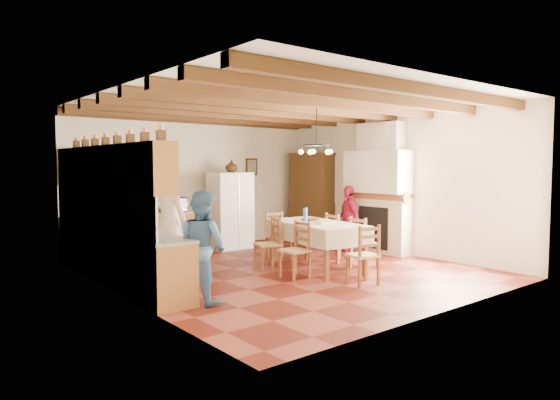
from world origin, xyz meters
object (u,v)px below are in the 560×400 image
object	(u,v)px
chair_right_near	(364,243)
chair_right_far	(339,237)
chair_left_near	(295,249)
chair_left_far	(267,243)
person_woman_red	(349,218)
microwave	(173,204)
dining_table	(316,227)
hutch	(312,197)
refrigerator	(230,210)
chair_end_far	(279,236)
chair_end_near	(363,254)
person_man	(169,222)
person_woman_blue	(203,247)

from	to	relation	value
chair_right_near	chair_right_far	bearing A→B (deg)	-10.57
chair_left_near	chair_left_far	size ratio (longest dim) A/B	1.00
person_woman_red	microwave	size ratio (longest dim) A/B	2.71
dining_table	microwave	world-z (taller)	microwave
chair_left_near	person_woman_red	world-z (taller)	person_woman_red
hutch	microwave	xyz separation A→B (m)	(-3.48, 0.63, -0.05)
refrigerator	hutch	distance (m)	2.24
person_woman_red	chair_end_far	bearing A→B (deg)	-75.13
chair_end_far	chair_right_near	bearing A→B (deg)	-63.83
refrigerator	chair_right_near	size ratio (longest dim) A/B	1.80
refrigerator	chair_end_near	xyz separation A→B (m)	(-0.26, -4.24, -0.38)
person_woman_red	chair_end_near	bearing A→B (deg)	-20.08
chair_right_near	dining_table	bearing A→B (deg)	54.37
chair_right_far	microwave	world-z (taller)	microwave
chair_end_far	person_woman_red	world-z (taller)	person_woman_red
person_man	person_woman_red	distance (m)	4.45
chair_end_near	person_woman_blue	world-z (taller)	person_woman_blue
chair_end_far	microwave	size ratio (longest dim) A/B	1.79
chair_left_far	person_woman_red	xyz separation A→B (m)	(2.56, 0.41, 0.25)
chair_right_near	refrigerator	bearing A→B (deg)	10.81
person_woman_red	hutch	bearing A→B (deg)	-171.81
chair_left_near	microwave	distance (m)	3.58
refrigerator	microwave	xyz separation A→B (m)	(-1.28, 0.28, 0.19)
hutch	person_woman_red	distance (m)	1.74
chair_right_near	chair_right_far	xyz separation A→B (m)	(0.15, 0.79, 0.00)
chair_left_near	chair_end_far	xyz separation A→B (m)	(0.83, 1.46, 0.00)
person_man	chair_right_near	bearing A→B (deg)	-124.97
chair_end_far	person_man	size ratio (longest dim) A/B	0.49
dining_table	person_woman_blue	xyz separation A→B (m)	(-2.69, -0.60, -0.01)
refrigerator	chair_end_far	size ratio (longest dim) A/B	1.80
person_woman_red	microwave	bearing A→B (deg)	-104.31
person_woman_red	person_man	bearing A→B (deg)	-63.85
chair_right_far	chair_left_far	bearing A→B (deg)	86.02
dining_table	chair_left_near	bearing A→B (deg)	-159.53
dining_table	chair_left_far	world-z (taller)	chair_left_far
chair_left_near	chair_end_far	size ratio (longest dim) A/B	1.00
chair_end_near	dining_table	bearing A→B (deg)	-85.68
person_woman_blue	microwave	world-z (taller)	person_woman_blue
refrigerator	person_man	xyz separation A→B (m)	(-2.64, -2.30, 0.12)
chair_left_far	chair_right_far	bearing A→B (deg)	95.75
dining_table	refrigerator	bearing A→B (deg)	88.55
person_man	person_woman_red	xyz separation A→B (m)	(4.43, 0.30, -0.26)
chair_left_far	person_woman_blue	size ratio (longest dim) A/B	0.62
chair_right_near	person_woman_blue	xyz separation A→B (m)	(-3.41, -0.09, 0.29)
chair_right_near	chair_end_near	world-z (taller)	same
dining_table	person_man	bearing A→B (deg)	165.83
chair_right_far	person_woman_red	distance (m)	1.23
chair_right_near	person_man	distance (m)	3.52
chair_end_far	person_woman_red	bearing A→B (deg)	-1.60
chair_end_near	chair_end_far	size ratio (longest dim) A/B	1.00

